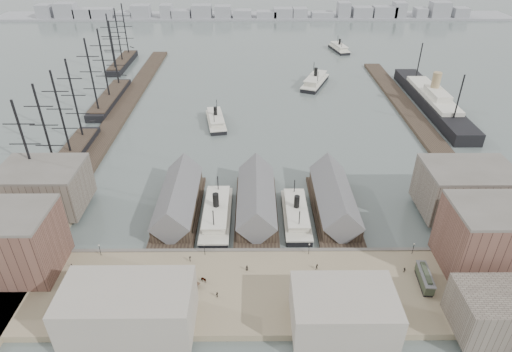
{
  "coord_description": "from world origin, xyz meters",
  "views": [
    {
      "loc": [
        -0.85,
        -100.59,
        85.87
      ],
      "look_at": [
        0.0,
        30.0,
        6.0
      ],
      "focal_mm": 30.0,
      "sensor_mm": 36.0,
      "label": 1
    }
  ],
  "objects_px": {
    "tram": "(425,279)",
    "horse_cart_center": "(201,281)",
    "ocean_steamer": "(432,100)",
    "horse_cart_left": "(139,275)",
    "horse_cart_right": "(314,292)",
    "ferry_docked_west": "(217,214)"
  },
  "relations": [
    {
      "from": "ocean_steamer",
      "to": "horse_cart_left",
      "type": "bearing_deg",
      "value": -134.96
    },
    {
      "from": "horse_cart_left",
      "to": "horse_cart_center",
      "type": "height_order",
      "value": "horse_cart_center"
    },
    {
      "from": "ferry_docked_west",
      "to": "horse_cart_left",
      "type": "relative_size",
      "value": 6.63
    },
    {
      "from": "tram",
      "to": "horse_cart_center",
      "type": "relative_size",
      "value": 2.18
    },
    {
      "from": "tram",
      "to": "ferry_docked_west",
      "type": "bearing_deg",
      "value": 156.09
    },
    {
      "from": "ocean_steamer",
      "to": "horse_cart_center",
      "type": "relative_size",
      "value": 19.17
    },
    {
      "from": "ferry_docked_west",
      "to": "horse_cart_left",
      "type": "bearing_deg",
      "value": -124.49
    },
    {
      "from": "horse_cart_left",
      "to": "horse_cart_right",
      "type": "xyz_separation_m",
      "value": [
        46.71,
        -6.6,
        0.02
      ]
    },
    {
      "from": "tram",
      "to": "ocean_steamer",
      "type": "bearing_deg",
      "value": 73.9
    },
    {
      "from": "ferry_docked_west",
      "to": "tram",
      "type": "bearing_deg",
      "value": -28.36
    },
    {
      "from": "ferry_docked_west",
      "to": "horse_cart_right",
      "type": "height_order",
      "value": "ferry_docked_west"
    },
    {
      "from": "ocean_steamer",
      "to": "tram",
      "type": "relative_size",
      "value": 8.78
    },
    {
      "from": "tram",
      "to": "horse_cart_right",
      "type": "height_order",
      "value": "tram"
    },
    {
      "from": "ferry_docked_west",
      "to": "ocean_steamer",
      "type": "relative_size",
      "value": 0.33
    },
    {
      "from": "ocean_steamer",
      "to": "horse_cart_left",
      "type": "distance_m",
      "value": 175.6
    },
    {
      "from": "ferry_docked_west",
      "to": "ocean_steamer",
      "type": "bearing_deg",
      "value": 42.58
    },
    {
      "from": "ferry_docked_west",
      "to": "horse_cart_center",
      "type": "height_order",
      "value": "ferry_docked_west"
    },
    {
      "from": "horse_cart_left",
      "to": "horse_cart_center",
      "type": "relative_size",
      "value": 0.96
    },
    {
      "from": "ferry_docked_west",
      "to": "horse_cart_right",
      "type": "xyz_separation_m",
      "value": [
        27.63,
        -34.36,
        0.23
      ]
    },
    {
      "from": "ocean_steamer",
      "to": "horse_cart_right",
      "type": "distance_m",
      "value": 152.02
    },
    {
      "from": "horse_cart_left",
      "to": "tram",
      "type": "bearing_deg",
      "value": -89.76
    },
    {
      "from": "ferry_docked_west",
      "to": "horse_cart_center",
      "type": "relative_size",
      "value": 6.36
    }
  ]
}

